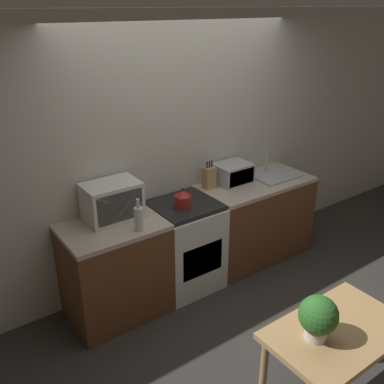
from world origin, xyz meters
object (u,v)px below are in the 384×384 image
bottle (139,218)px  stove_range (184,245)px  microwave (112,201)px  dining_table (336,342)px  toaster_oven (233,173)px  kettle (183,199)px

bottle → stove_range: bearing=18.8°
stove_range → microwave: microwave is taller
microwave → stove_range: bearing=-10.4°
microwave → dining_table: size_ratio=0.51×
bottle → dining_table: size_ratio=0.30×
bottle → dining_table: bottle is taller
stove_range → toaster_oven: (0.71, 0.14, 0.56)m
bottle → dining_table: bearing=-71.6°
bottle → toaster_oven: (1.31, 0.34, -0.01)m
microwave → dining_table: microwave is taller
microwave → bottle: (0.08, -0.33, -0.06)m
stove_range → bottle: (-0.59, -0.20, 0.56)m
kettle → stove_range: bearing=47.2°
kettle → dining_table: size_ratio=0.21×
toaster_oven → bottle: bearing=-165.4°
microwave → dining_table: 2.08m
microwave → toaster_oven: size_ratio=1.29×
kettle → microwave: (-0.62, 0.18, 0.08)m
stove_range → kettle: (-0.05, -0.05, 0.54)m
kettle → bottle: bearing=-164.8°
dining_table → microwave: bearing=107.6°
toaster_oven → dining_table: bearing=-111.5°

